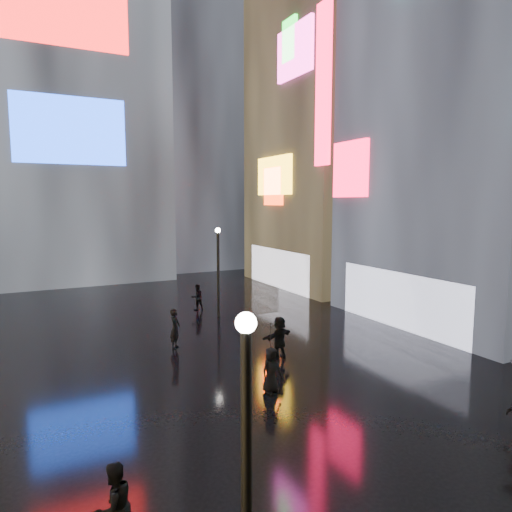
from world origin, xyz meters
TOP-DOWN VIEW (x-y plane):
  - ground at (0.00, 20.00)m, footprint 140.00×140.00m
  - building_right_mid at (15.98, 17.01)m, footprint 10.28×13.70m
  - building_right_far at (15.98, 30.00)m, footprint 10.28×12.00m
  - tower_main at (-3.00, 43.97)m, footprint 16.00×14.20m
  - tower_flank_right at (9.00, 46.00)m, footprint 12.00×12.00m
  - lamp_near at (-3.78, 4.85)m, footprint 0.30×0.30m
  - lamp_far at (3.46, 23.66)m, footprint 0.30×0.30m
  - pedestrian_1 at (-5.16, 7.89)m, footprint 1.02×0.93m
  - pedestrian_4 at (1.07, 12.92)m, footprint 0.87×0.67m
  - pedestrian_5 at (3.04, 15.80)m, footprint 1.78×1.07m
  - pedestrian_7 at (2.88, 25.75)m, footprint 0.85×0.71m
  - umbrella_2 at (1.07, 12.92)m, footprint 1.43×1.43m
  - pedestrian_8 at (-0.52, 19.17)m, footprint 0.74×0.80m

SIDE VIEW (x-z plane):
  - ground at x=0.00m, z-range 0.00..0.00m
  - pedestrian_4 at x=1.07m, z-range 0.00..1.60m
  - pedestrian_7 at x=2.88m, z-range 0.00..1.60m
  - pedestrian_1 at x=-5.16m, z-range 0.00..1.71m
  - pedestrian_8 at x=-0.52m, z-range 0.00..1.83m
  - pedestrian_5 at x=3.04m, z-range 0.00..1.83m
  - umbrella_2 at x=1.07m, z-range 1.60..2.52m
  - lamp_near at x=-3.78m, z-range 0.34..5.54m
  - lamp_far at x=3.46m, z-range 0.34..5.54m
  - building_right_far at x=15.98m, z-range -0.02..27.98m
  - building_right_mid at x=15.98m, z-range -0.01..29.99m
  - tower_flank_right at x=9.00m, z-range 0.00..34.00m
  - tower_main at x=-3.00m, z-range 0.01..42.01m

